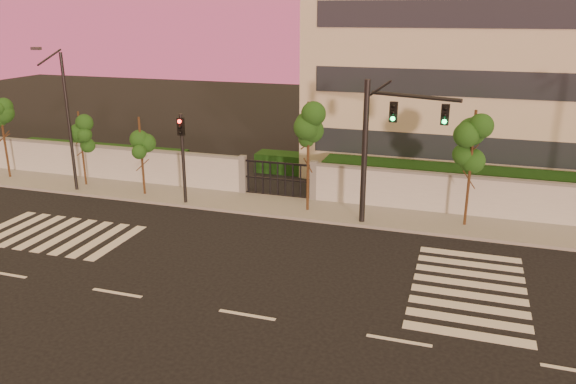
# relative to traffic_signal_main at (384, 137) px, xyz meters

# --- Properties ---
(ground) EXTENTS (120.00, 120.00, 0.00)m
(ground) POSITION_rel_traffic_signal_main_xyz_m (-2.91, -9.47, -4.29)
(ground) COLOR black
(ground) RESTS_ON ground
(sidewalk) EXTENTS (60.00, 3.00, 0.15)m
(sidewalk) POSITION_rel_traffic_signal_main_xyz_m (-2.91, 1.03, -4.22)
(sidewalk) COLOR gray
(sidewalk) RESTS_ON ground
(perimeter_wall) EXTENTS (60.00, 0.36, 2.20)m
(perimeter_wall) POSITION_rel_traffic_signal_main_xyz_m (-2.81, 2.53, -3.22)
(perimeter_wall) COLOR #B1B4B9
(perimeter_wall) RESTS_ON ground
(hedge_row) EXTENTS (41.00, 4.25, 1.80)m
(hedge_row) POSITION_rel_traffic_signal_main_xyz_m (-1.75, 5.27, -3.47)
(hedge_row) COLOR black
(hedge_row) RESTS_ON ground
(institutional_building) EXTENTS (24.40, 12.40, 12.25)m
(institutional_building) POSITION_rel_traffic_signal_main_xyz_m (6.09, 12.51, 1.86)
(institutional_building) COLOR beige
(institutional_building) RESTS_ON ground
(road_markings) EXTENTS (57.00, 7.62, 0.02)m
(road_markings) POSITION_rel_traffic_signal_main_xyz_m (-4.49, -5.72, -4.28)
(road_markings) COLOR silver
(road_markings) RESTS_ON ground
(street_tree_a) EXTENTS (1.55, 1.23, 5.45)m
(street_tree_a) POSITION_rel_traffic_signal_main_xyz_m (-22.39, 1.01, -0.28)
(street_tree_a) COLOR #382314
(street_tree_a) RESTS_ON ground
(street_tree_b) EXTENTS (1.35, 1.08, 4.36)m
(street_tree_b) POSITION_rel_traffic_signal_main_xyz_m (-17.05, 1.09, -1.08)
(street_tree_b) COLOR #382314
(street_tree_b) RESTS_ON ground
(street_tree_c) EXTENTS (1.50, 1.20, 4.37)m
(street_tree_c) POSITION_rel_traffic_signal_main_xyz_m (-12.90, 0.60, -1.08)
(street_tree_c) COLOR #382314
(street_tree_c) RESTS_ON ground
(street_tree_d) EXTENTS (1.63, 1.30, 5.56)m
(street_tree_d) POSITION_rel_traffic_signal_main_xyz_m (-3.72, 0.81, -0.20)
(street_tree_d) COLOR #382314
(street_tree_d) RESTS_ON ground
(street_tree_e) EXTENTS (1.60, 1.27, 5.51)m
(street_tree_e) POSITION_rel_traffic_signal_main_xyz_m (3.82, 1.07, -0.24)
(street_tree_e) COLOR #382314
(street_tree_e) RESTS_ON ground
(traffic_signal_main) EXTENTS (4.20, 1.57, 6.79)m
(traffic_signal_main) POSITION_rel_traffic_signal_main_xyz_m (0.00, 0.00, 0.00)
(traffic_signal_main) COLOR black
(traffic_signal_main) RESTS_ON ground
(traffic_signal_secondary) EXTENTS (0.37, 0.35, 4.79)m
(traffic_signal_secondary) POSITION_rel_traffic_signal_main_xyz_m (-10.12, -0.05, -1.25)
(traffic_signal_secondary) COLOR black
(traffic_signal_secondary) RESTS_ON ground
(streetlight_west) EXTENTS (0.48, 1.92, 7.96)m
(streetlight_west) POSITION_rel_traffic_signal_main_xyz_m (-16.97, -0.04, 0.01)
(streetlight_west) COLOR black
(streetlight_west) RESTS_ON ground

